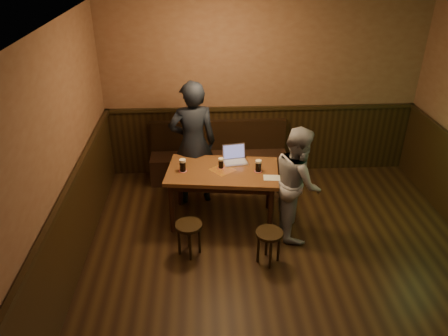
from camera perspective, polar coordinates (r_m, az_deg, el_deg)
name	(u,v)px	position (r m, az deg, el deg)	size (l,w,h in m)	color
room	(296,195)	(4.61, 9.39, -3.48)	(5.04, 6.04, 2.84)	black
bench	(219,161)	(7.15, -0.67, 0.97)	(2.20, 0.50, 0.95)	black
pub_table	(223,177)	(5.92, -0.19, -1.13)	(1.58, 1.02, 0.80)	brown
stool_left	(189,230)	(5.47, -4.61, -8.09)	(0.37, 0.37, 0.45)	black
stool_right	(269,238)	(5.36, 5.91, -9.09)	(0.35, 0.35, 0.45)	black
pint_left	(183,165)	(5.82, -5.43, 0.36)	(0.11, 0.11, 0.18)	#AD1529
pint_mid	(221,163)	(5.88, -0.40, 0.64)	(0.10, 0.10, 0.15)	#AD1529
pint_right	(258,166)	(5.81, 4.51, 0.28)	(0.11, 0.11, 0.17)	#AD1529
laptop	(235,157)	(6.07, 1.42, 1.40)	(0.36, 0.30, 0.23)	silver
menu	(272,178)	(5.71, 6.28, -1.27)	(0.22, 0.15, 0.00)	silver
person_suit	(193,144)	(6.28, -4.07, 3.17)	(0.68, 0.45, 1.87)	black
person_grey	(297,182)	(5.71, 9.55, -1.86)	(0.74, 0.58, 1.53)	#939398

